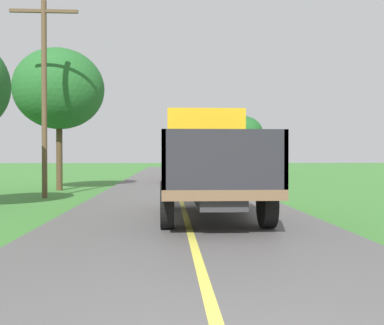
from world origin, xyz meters
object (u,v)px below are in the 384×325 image
object	(u,v)px
banana_truck_near	(206,161)
roadside_tree_far_left	(59,89)
banana_truck_far	(189,158)
roadside_tree_near_left	(243,134)
utility_pole_roadside	(44,90)

from	to	relation	value
banana_truck_near	roadside_tree_far_left	size ratio (longest dim) A/B	0.89
banana_truck_far	roadside_tree_near_left	distance (m)	9.76
roadside_tree_near_left	banana_truck_near	bearing A→B (deg)	-101.81
banana_truck_near	roadside_tree_near_left	xyz separation A→B (m)	(5.04, 24.13, 1.91)
banana_truck_far	banana_truck_near	bearing A→B (deg)	-90.90
banana_truck_near	roadside_tree_far_left	bearing A→B (deg)	123.29
roadside_tree_far_left	banana_truck_far	bearing A→B (deg)	46.45
roadside_tree_far_left	roadside_tree_near_left	bearing A→B (deg)	53.35
banana_truck_near	utility_pole_roadside	size ratio (longest dim) A/B	0.78
banana_truck_far	utility_pole_roadside	xyz separation A→B (m)	(-5.95, -10.39, 2.63)
banana_truck_far	roadside_tree_near_left	xyz separation A→B (m)	(4.80, 8.29, 1.90)
utility_pole_roadside	roadside_tree_far_left	bearing A→B (deg)	95.34
utility_pole_roadside	roadside_tree_near_left	xyz separation A→B (m)	(10.74, 18.67, -0.73)
banana_truck_far	utility_pole_roadside	world-z (taller)	utility_pole_roadside
utility_pole_roadside	roadside_tree_near_left	distance (m)	21.56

